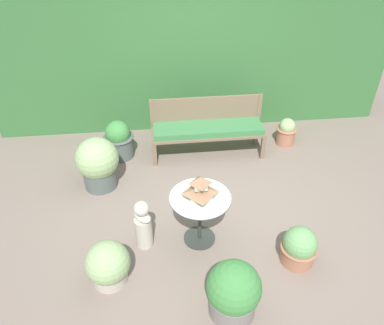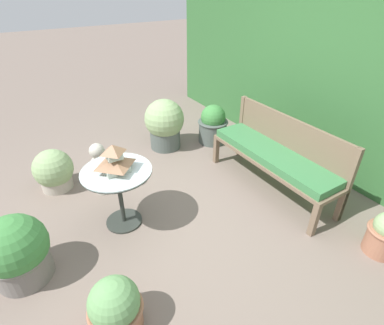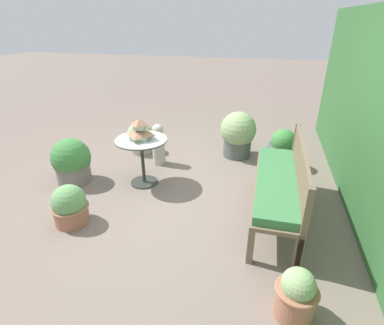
{
  "view_description": "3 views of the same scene",
  "coord_description": "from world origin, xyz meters",
  "px_view_note": "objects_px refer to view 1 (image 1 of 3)",
  "views": [
    {
      "loc": [
        -0.66,
        -3.54,
        3.32
      ],
      "look_at": [
        -0.23,
        0.23,
        0.55
      ],
      "focal_mm": 35.0,
      "sensor_mm": 36.0,
      "label": 1
    },
    {
      "loc": [
        2.14,
        -1.17,
        2.2
      ],
      "look_at": [
        -0.29,
        0.34,
        0.42
      ],
      "focal_mm": 28.0,
      "sensor_mm": 36.0,
      "label": 2
    },
    {
      "loc": [
        3.11,
        0.99,
        2.05
      ],
      "look_at": [
        0.15,
        0.24,
        0.58
      ],
      "focal_mm": 28.0,
      "sensor_mm": 36.0,
      "label": 3
    }
  ],
  "objects_px": {
    "patio_table": "(200,207)",
    "potted_plant_path_edge": "(233,292)",
    "pagoda_birdhouse": "(200,189)",
    "potted_plant_hedge_corner": "(286,132)",
    "potted_plant_bench_left": "(108,265)",
    "potted_plant_patio_mid": "(98,163)",
    "garden_bench": "(208,130)",
    "potted_plant_table_far": "(299,247)",
    "potted_plant_bench_right": "(119,140)",
    "garden_bust": "(143,225)"
  },
  "relations": [
    {
      "from": "potted_plant_path_edge",
      "to": "potted_plant_table_far",
      "type": "bearing_deg",
      "value": 32.07
    },
    {
      "from": "garden_bust",
      "to": "potted_plant_hedge_corner",
      "type": "distance_m",
      "value": 2.96
    },
    {
      "from": "potted_plant_table_far",
      "to": "potted_plant_patio_mid",
      "type": "xyz_separation_m",
      "value": [
        -2.25,
        1.57,
        0.16
      ]
    },
    {
      "from": "garden_bench",
      "to": "potted_plant_table_far",
      "type": "bearing_deg",
      "value": -72.54
    },
    {
      "from": "potted_plant_bench_left",
      "to": "potted_plant_patio_mid",
      "type": "distance_m",
      "value": 1.62
    },
    {
      "from": "garden_bust",
      "to": "potted_plant_bench_left",
      "type": "height_order",
      "value": "garden_bust"
    },
    {
      "from": "patio_table",
      "to": "potted_plant_path_edge",
      "type": "bearing_deg",
      "value": -78.7
    },
    {
      "from": "potted_plant_bench_right",
      "to": "potted_plant_patio_mid",
      "type": "height_order",
      "value": "potted_plant_patio_mid"
    },
    {
      "from": "potted_plant_bench_left",
      "to": "garden_bust",
      "type": "bearing_deg",
      "value": 51.6
    },
    {
      "from": "potted_plant_bench_left",
      "to": "potted_plant_patio_mid",
      "type": "bearing_deg",
      "value": 97.99
    },
    {
      "from": "garden_bench",
      "to": "pagoda_birdhouse",
      "type": "relative_size",
      "value": 5.66
    },
    {
      "from": "potted_plant_bench_right",
      "to": "potted_plant_hedge_corner",
      "type": "bearing_deg",
      "value": 1.21
    },
    {
      "from": "potted_plant_bench_right",
      "to": "garden_bench",
      "type": "bearing_deg",
      "value": -4.54
    },
    {
      "from": "garden_bust",
      "to": "potted_plant_bench_left",
      "type": "relative_size",
      "value": 1.26
    },
    {
      "from": "patio_table",
      "to": "garden_bust",
      "type": "xyz_separation_m",
      "value": [
        -0.64,
        -0.01,
        -0.2
      ]
    },
    {
      "from": "potted_plant_bench_right",
      "to": "garden_bust",
      "type": "bearing_deg",
      "value": -79.1
    },
    {
      "from": "garden_bust",
      "to": "potted_plant_table_far",
      "type": "relative_size",
      "value": 1.39
    },
    {
      "from": "pagoda_birdhouse",
      "to": "potted_plant_bench_left",
      "type": "height_order",
      "value": "pagoda_birdhouse"
    },
    {
      "from": "garden_bench",
      "to": "potted_plant_bench_left",
      "type": "relative_size",
      "value": 3.33
    },
    {
      "from": "garden_bench",
      "to": "potted_plant_patio_mid",
      "type": "bearing_deg",
      "value": -159.31
    },
    {
      "from": "pagoda_birdhouse",
      "to": "potted_plant_patio_mid",
      "type": "relative_size",
      "value": 0.4
    },
    {
      "from": "patio_table",
      "to": "garden_bust",
      "type": "height_order",
      "value": "patio_table"
    },
    {
      "from": "patio_table",
      "to": "potted_plant_table_far",
      "type": "relative_size",
      "value": 1.47
    },
    {
      "from": "garden_bench",
      "to": "pagoda_birdhouse",
      "type": "distance_m",
      "value": 1.79
    },
    {
      "from": "potted_plant_patio_mid",
      "to": "potted_plant_path_edge",
      "type": "bearing_deg",
      "value": -55.85
    },
    {
      "from": "potted_plant_table_far",
      "to": "potted_plant_patio_mid",
      "type": "distance_m",
      "value": 2.75
    },
    {
      "from": "garden_bust",
      "to": "potted_plant_bench_right",
      "type": "relative_size",
      "value": 1.07
    },
    {
      "from": "potted_plant_hedge_corner",
      "to": "potted_plant_table_far",
      "type": "distance_m",
      "value": 2.4
    },
    {
      "from": "garden_bench",
      "to": "potted_plant_hedge_corner",
      "type": "bearing_deg",
      "value": 7.13
    },
    {
      "from": "potted_plant_bench_right",
      "to": "potted_plant_table_far",
      "type": "bearing_deg",
      "value": -48.32
    },
    {
      "from": "garden_bench",
      "to": "potted_plant_path_edge",
      "type": "xyz_separation_m",
      "value": [
        -0.15,
        -2.68,
        -0.12
      ]
    },
    {
      "from": "potted_plant_hedge_corner",
      "to": "patio_table",
      "type": "bearing_deg",
      "value": -130.95
    },
    {
      "from": "garden_bench",
      "to": "patio_table",
      "type": "relative_size",
      "value": 2.5
    },
    {
      "from": "patio_table",
      "to": "potted_plant_path_edge",
      "type": "xyz_separation_m",
      "value": [
        0.19,
        -0.96,
        -0.21
      ]
    },
    {
      "from": "patio_table",
      "to": "pagoda_birdhouse",
      "type": "relative_size",
      "value": 2.27
    },
    {
      "from": "pagoda_birdhouse",
      "to": "potted_plant_bench_left",
      "type": "distance_m",
      "value": 1.22
    },
    {
      "from": "potted_plant_patio_mid",
      "to": "pagoda_birdhouse",
      "type": "bearing_deg",
      "value": -42.72
    },
    {
      "from": "patio_table",
      "to": "potted_plant_table_far",
      "type": "bearing_deg",
      "value": -22.97
    },
    {
      "from": "patio_table",
      "to": "potted_plant_hedge_corner",
      "type": "distance_m",
      "value": 2.51
    },
    {
      "from": "garden_bust",
      "to": "garden_bench",
      "type": "bearing_deg",
      "value": 112.17
    },
    {
      "from": "pagoda_birdhouse",
      "to": "potted_plant_bench_left",
      "type": "bearing_deg",
      "value": -154.99
    },
    {
      "from": "potted_plant_path_edge",
      "to": "potted_plant_bench_right",
      "type": "bearing_deg",
      "value": 113.0
    },
    {
      "from": "garden_bench",
      "to": "potted_plant_table_far",
      "type": "height_order",
      "value": "garden_bench"
    },
    {
      "from": "pagoda_birdhouse",
      "to": "garden_bust",
      "type": "relative_size",
      "value": 0.47
    },
    {
      "from": "pagoda_birdhouse",
      "to": "potted_plant_path_edge",
      "type": "relative_size",
      "value": 0.48
    },
    {
      "from": "pagoda_birdhouse",
      "to": "potted_plant_hedge_corner",
      "type": "bearing_deg",
      "value": 49.05
    },
    {
      "from": "pagoda_birdhouse",
      "to": "potted_plant_bench_right",
      "type": "bearing_deg",
      "value": 118.45
    },
    {
      "from": "pagoda_birdhouse",
      "to": "potted_plant_path_edge",
      "type": "distance_m",
      "value": 1.08
    },
    {
      "from": "garden_bench",
      "to": "pagoda_birdhouse",
      "type": "bearing_deg",
      "value": -101.34
    },
    {
      "from": "pagoda_birdhouse",
      "to": "potted_plant_hedge_corner",
      "type": "height_order",
      "value": "pagoda_birdhouse"
    }
  ]
}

